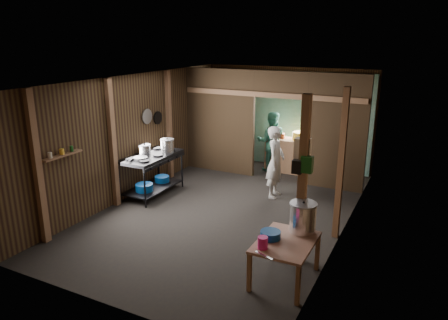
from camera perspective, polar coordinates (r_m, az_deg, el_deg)
The scene contains 42 objects.
floor at distance 8.54m, azimuth 0.61°, elevation -6.75°, with size 4.50×7.00×0.00m, color black.
ceiling at distance 7.88m, azimuth 0.67°, elevation 10.89°, with size 4.50×7.00×0.00m, color #484746.
wall_back at distance 11.28m, azimuth 8.54°, elevation 5.77°, with size 4.50×0.00×2.60m, color #4A381E.
wall_front at distance 5.36m, azimuth -16.22°, elevation -6.95°, with size 4.50×0.00×2.60m, color #4A381E.
wall_left at distance 9.29m, azimuth -11.93°, elevation 3.28°, with size 0.00×7.00×2.60m, color #4A381E.
wall_right at distance 7.44m, azimuth 16.39°, elevation -0.36°, with size 0.00×7.00×2.60m, color #4A381E.
partition_left at distance 10.61m, azimuth -0.55°, elevation 5.27°, with size 1.85×0.10×2.60m, color #3F2C19.
partition_right at distance 9.65m, azimuth 14.96°, elevation 3.57°, with size 1.35×0.10×2.60m, color #3F2C19.
partition_header at distance 9.84m, azimuth 7.74°, elevation 10.13°, with size 1.30×0.10×0.60m, color #3F2C19.
turquoise_panel at distance 11.24m, azimuth 8.44°, elevation 5.47°, with size 4.40×0.06×2.50m, color #7DABAA.
back_counter at distance 10.88m, azimuth 8.92°, elevation 0.62°, with size 1.20×0.50×0.85m, color #865F42.
wall_clock at distance 11.02m, azimuth 9.76°, elevation 8.62°, with size 0.20×0.20×0.03m, color silver.
post_left_a at distance 7.47m, azimuth -23.93°, elevation -1.07°, with size 0.10×0.12×2.60m, color #865F42.
post_left_b at distance 8.66m, azimuth -14.84°, elevation 2.11°, with size 0.10×0.12×2.60m, color #865F42.
post_left_c at distance 10.19m, azimuth -7.44°, elevation 4.66°, with size 0.10×0.12×2.60m, color #865F42.
post_right at distance 7.26m, azimuth 15.55°, elevation -0.70°, with size 0.10×0.12×2.60m, color #865F42.
post_free at distance 6.31m, azimuth 10.57°, elevation -2.97°, with size 0.12×0.12×2.60m, color #865F42.
cross_beam at distance 9.90m, azimuth 6.21°, elevation 8.77°, with size 4.40×0.12×0.12m, color #865F42.
pan_lid_big at distance 9.51m, azimuth -10.37°, elevation 5.82°, with size 0.34×0.34×0.03m, color gray.
pan_lid_small at distance 9.84m, azimuth -8.94°, elevation 5.66°, with size 0.30×0.30×0.03m, color black.
wall_shelf at distance 7.73m, azimuth -21.06°, elevation 0.59°, with size 0.14×0.80×0.03m, color #865F42.
jar_white at distance 7.55m, azimuth -22.49°, elevation 0.60°, with size 0.07×0.07×0.10m, color silver.
jar_yellow at distance 7.71m, azimuth -21.11°, elevation 1.06°, with size 0.08×0.08×0.10m, color yellow.
jar_green at distance 7.85m, azimuth -19.94°, elevation 1.45°, with size 0.06×0.06×0.10m, color #114C17.
bag_white at distance 6.26m, azimuth 10.57°, elevation 1.47°, with size 0.22×0.15×0.32m, color silver.
bag_green at distance 6.14m, azimuth 11.18°, elevation -0.59°, with size 0.16×0.12×0.24m, color #114C17.
bag_black at distance 6.18m, azimuth 9.86°, elevation -0.91°, with size 0.14×0.10×0.20m, color black.
gas_range at distance 9.33m, azimuth -9.70°, elevation -1.98°, with size 0.78×1.52×0.90m, color black, non-canonical shape.
prep_table at distance 6.20m, azimuth 8.25°, elevation -13.33°, with size 0.76×1.04×0.62m, color #A76F60, non-canonical shape.
stove_pot_large at distance 9.36m, azimuth -7.68°, elevation 1.91°, with size 0.30×0.30×0.31m, color silver, non-canonical shape.
stove_pot_med at distance 9.28m, azimuth -10.69°, elevation 1.38°, with size 0.26×0.26×0.23m, color silver, non-canonical shape.
frying_pan at distance 8.91m, azimuth -11.24°, elevation 0.24°, with size 0.29×0.51×0.07m, color gray, non-canonical shape.
blue_tub_front at distance 9.17m, azimuth -10.74°, elevation -3.66°, with size 0.38×0.38×0.16m, color navy.
blue_tub_back at distance 9.67m, azimuth -8.38°, elevation -2.55°, with size 0.33×0.33×0.13m, color navy.
stock_pot at distance 6.28m, azimuth 10.62°, elevation -7.72°, with size 0.40×0.40×0.47m, color silver, non-canonical shape.
wash_basin at distance 6.08m, azimuth 6.31°, elevation -10.02°, with size 0.29×0.29×0.11m, color navy.
pink_bucket at distance 5.79m, azimuth 5.26°, elevation -11.08°, with size 0.14×0.14×0.17m, color #DC1D78.
knife at distance 5.65m, azimuth 5.42°, elevation -12.73°, with size 0.30×0.04×0.01m, color silver.
yellow_tub at distance 10.68m, azimuth 10.24°, elevation 3.19°, with size 0.38×0.38×0.21m, color yellow.
red_cup at distance 10.82m, azimuth 7.94°, elevation 3.26°, with size 0.11×0.11×0.13m, color #BB502A.
cook at distance 9.04m, azimuth 7.00°, elevation -0.28°, with size 0.57×0.37×1.55m, color beige.
worker_back at distance 10.82m, azimuth 6.41°, elevation 2.50°, with size 0.74×0.58×1.53m, color #35826C.
Camera 1 is at (3.45, -7.04, 3.38)m, focal length 33.78 mm.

